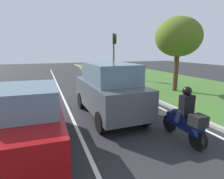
# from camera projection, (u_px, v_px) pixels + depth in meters

# --- Properties ---
(ground_plane) EXTENTS (60.00, 60.00, 0.00)m
(ground_plane) POSITION_uv_depth(u_px,v_px,m) (71.00, 91.00, 13.15)
(ground_plane) COLOR #262628
(lane_line_center) EXTENTS (0.12, 32.00, 0.01)m
(lane_line_center) POSITION_uv_depth(u_px,v_px,m) (60.00, 92.00, 12.91)
(lane_line_center) COLOR silver
(lane_line_center) RESTS_ON ground
(lane_line_right_edge) EXTENTS (0.12, 32.00, 0.01)m
(lane_line_right_edge) POSITION_uv_depth(u_px,v_px,m) (118.00, 87.00, 14.36)
(lane_line_right_edge) COLOR silver
(lane_line_right_edge) RESTS_ON ground
(grass_verge_right) EXTENTS (9.00, 48.00, 0.06)m
(grass_verge_right) POSITION_uv_depth(u_px,v_px,m) (171.00, 83.00, 16.00)
(grass_verge_right) COLOR #3D6628
(grass_verge_right) RESTS_ON ground
(curb_right) EXTENTS (0.24, 48.00, 0.12)m
(curb_right) POSITION_uv_depth(u_px,v_px,m) (124.00, 86.00, 14.51)
(curb_right) COLOR #9E9B93
(curb_right) RESTS_ON ground
(car_suv_ahead) EXTENTS (2.07, 4.55, 2.28)m
(car_suv_ahead) POSITION_uv_depth(u_px,v_px,m) (109.00, 90.00, 7.94)
(car_suv_ahead) COLOR #474C51
(car_suv_ahead) RESTS_ON ground
(car_sedan_left_lane) EXTENTS (1.90, 4.33, 1.86)m
(car_sedan_left_lane) POSITION_uv_depth(u_px,v_px,m) (29.00, 119.00, 5.23)
(car_sedan_left_lane) COLOR maroon
(car_sedan_left_lane) RESTS_ON ground
(motorcycle) EXTENTS (0.40, 1.90, 1.01)m
(motorcycle) POSITION_uv_depth(u_px,v_px,m) (185.00, 124.00, 5.79)
(motorcycle) COLOR #0C143F
(motorcycle) RESTS_ON ground
(rider_person) EXTENTS (0.50, 0.40, 1.16)m
(rider_person) POSITION_uv_depth(u_px,v_px,m) (186.00, 104.00, 5.71)
(rider_person) COLOR black
(rider_person) RESTS_ON ground
(traffic_light_near_right) EXTENTS (0.32, 0.50, 4.43)m
(traffic_light_near_right) POSITION_uv_depth(u_px,v_px,m) (114.00, 47.00, 18.24)
(traffic_light_near_right) COLOR #2D2D2D
(traffic_light_near_right) RESTS_ON ground
(tree_roadside_near) EXTENTS (3.03, 3.03, 4.95)m
(tree_roadside_near) POSITION_uv_depth(u_px,v_px,m) (178.00, 37.00, 12.29)
(tree_roadside_near) COLOR #4C331E
(tree_roadside_near) RESTS_ON ground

